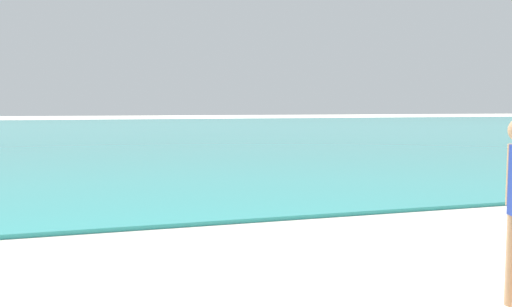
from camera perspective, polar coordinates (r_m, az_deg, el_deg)
The scene contains 1 object.
water at distance 37.26m, azimuth -15.04°, elevation 2.32°, with size 160.00×60.00×0.06m, color teal.
Camera 1 is at (-1.78, 4.05, 1.62)m, focal length 38.60 mm.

